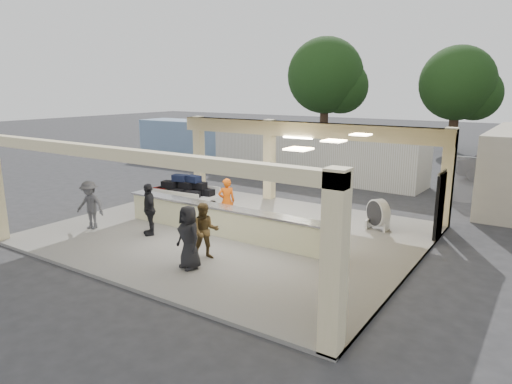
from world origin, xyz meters
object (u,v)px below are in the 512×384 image
Objects in this scene: passenger_c at (90,205)px; passenger_d at (189,237)px; container_blue at (208,141)px; luggage_cart at (184,191)px; baggage_handler at (227,201)px; drum_fan at (378,213)px; passenger_a at (205,231)px; car_dark at (507,168)px; container_white at (313,154)px; baggage_counter at (224,221)px; passenger_b at (149,209)px.

passenger_c is 5.27m from passenger_d.
passenger_c is 15.68m from container_blue.
baggage_handler is (2.55, -0.59, 0.06)m from luggage_cart.
luggage_cart reaches higher than drum_fan.
passenger_d reaches higher than baggage_handler.
passenger_a is 0.16× the size of container_blue.
container_blue is at bearing 87.40° from passenger_a.
passenger_d is 0.38× the size of car_dark.
passenger_d reaches higher than car_dark.
drum_fan is 0.64× the size of baggage_handler.
container_white is 1.18× the size of container_blue.
container_blue is at bearing -174.81° from drum_fan.
container_blue is at bearing 131.16° from baggage_counter.
passenger_c reaches higher than passenger_a.
luggage_cart is 3.77m from passenger_c.
passenger_b is at bearing 125.26° from passenger_a.
passenger_b is at bearing -73.49° from luggage_cart.
drum_fan is at bearing 8.71° from luggage_cart.
luggage_cart is 1.46× the size of passenger_d.
container_blue is (-11.70, 15.06, 0.36)m from passenger_d.
passenger_c is (-2.18, -0.66, -0.03)m from passenger_b.
passenger_b is 1.04× the size of passenger_c.
passenger_d reaches higher than passenger_a.
passenger_a is at bearing -46.45° from luggage_cart.
container_white is 8.62m from container_blue.
baggage_handler reaches higher than passenger_a.
passenger_c is (-4.28, -1.95, 0.35)m from baggage_counter.
baggage_counter is 7.69× the size of drum_fan.
passenger_d is (0.08, -0.77, 0.05)m from passenger_a.
car_dark reaches higher than baggage_counter.
container_white is (-3.10, 12.96, 0.39)m from passenger_a.
passenger_b reaches higher than passenger_a.
container_white is at bearing 69.32° from passenger_c.
car_dark is at bearing 65.93° from baggage_counter.
container_blue reaches higher than passenger_c.
drum_fan is 6.92m from passenger_d.
drum_fan is (7.29, 1.75, -0.20)m from luggage_cart.
passenger_b is 0.38× the size of car_dark.
passenger_d is 19.01m from car_dark.
container_blue is (-10.77, 12.32, 0.75)m from baggage_counter.
baggage_counter is at bearing 12.75° from passenger_c.
passenger_a is 5.14m from passenger_c.
container_blue is (-6.49, 14.27, 0.40)m from passenger_c.
drum_fan is 6.28m from passenger_a.
passenger_d is at bearing -80.44° from drum_fan.
passenger_c is at bearing -110.88° from drum_fan.
passenger_d is (-3.09, -6.18, 0.30)m from drum_fan.
baggage_counter is 4.89× the size of passenger_c.
passenger_a is 0.97× the size of passenger_c.
luggage_cart is 13.03m from container_blue.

